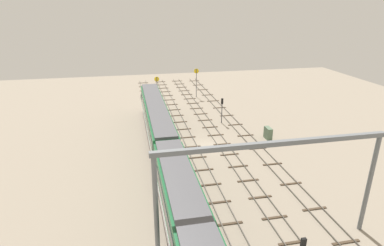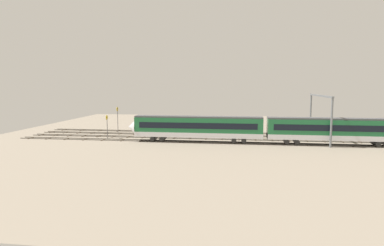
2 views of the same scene
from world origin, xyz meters
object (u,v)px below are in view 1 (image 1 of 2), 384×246
(relay_cabinet, at_px, (268,133))
(speed_sign_near_foreground, at_px, (157,85))
(train, at_px, (167,156))
(signal_light_trackside_departure, at_px, (222,107))
(speed_sign_mid_trackside, at_px, (196,79))
(overhead_gantry, at_px, (272,170))

(relay_cabinet, bearing_deg, speed_sign_near_foreground, 30.57)
(train, relative_size, signal_light_trackside_departure, 12.32)
(train, xyz_separation_m, signal_light_trackside_departure, (15.46, -10.72, 0.04))
(speed_sign_near_foreground, bearing_deg, speed_sign_mid_trackside, -84.53)
(speed_sign_near_foreground, relative_size, signal_light_trackside_departure, 1.15)
(speed_sign_near_foreground, bearing_deg, overhead_gantry, -174.14)
(overhead_gantry, height_order, relay_cabinet, overhead_gantry)
(overhead_gantry, xyz_separation_m, speed_sign_mid_trackside, (42.94, -3.76, -2.79))
(speed_sign_mid_trackside, height_order, signal_light_trackside_departure, speed_sign_mid_trackside)
(train, xyz_separation_m, speed_sign_mid_trackside, (31.33, -10.04, 1.14))
(overhead_gantry, xyz_separation_m, speed_sign_near_foreground, (42.16, 4.33, -3.47))
(overhead_gantry, relative_size, relay_cabinet, 10.54)
(train, bearing_deg, speed_sign_near_foreground, -3.68)
(overhead_gantry, distance_m, speed_sign_mid_trackside, 43.19)
(speed_sign_near_foreground, bearing_deg, train, 176.32)
(train, height_order, relay_cabinet, train)
(speed_sign_mid_trackside, bearing_deg, speed_sign_near_foreground, 95.47)
(train, distance_m, speed_sign_near_foreground, 30.62)
(speed_sign_near_foreground, relative_size, speed_sign_mid_trackside, 0.81)
(speed_sign_near_foreground, distance_m, relay_cabinet, 26.33)
(overhead_gantry, bearing_deg, train, 28.45)
(train, height_order, speed_sign_mid_trackside, speed_sign_mid_trackside)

